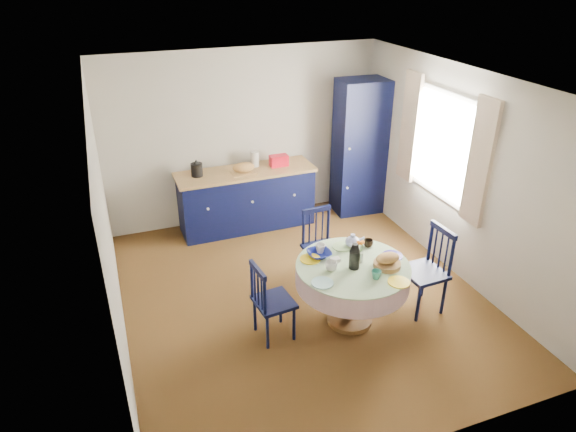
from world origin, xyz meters
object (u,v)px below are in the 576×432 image
(kitchen_counter, at_px, (246,198))
(mug_c, at_px, (368,243))
(mug_d, at_px, (320,248))
(pantry_cabinet, at_px, (359,148))
(dining_table, at_px, (353,275))
(chair_far, at_px, (320,246))
(chair_left, at_px, (271,301))
(mug_a, at_px, (331,266))
(cobalt_bowl, at_px, (319,254))
(mug_b, at_px, (376,275))
(chair_right, at_px, (427,269))

(kitchen_counter, relative_size, mug_c, 18.04)
(mug_d, bearing_deg, pantry_cabinet, 53.61)
(mug_c, bearing_deg, mug_d, 173.03)
(dining_table, height_order, chair_far, dining_table)
(pantry_cabinet, relative_size, chair_left, 2.30)
(mug_a, relative_size, mug_d, 1.12)
(chair_left, relative_size, cobalt_bowl, 3.50)
(mug_b, bearing_deg, pantry_cabinet, 65.81)
(pantry_cabinet, relative_size, mug_a, 16.45)
(mug_a, bearing_deg, pantry_cabinet, 57.16)
(mug_b, xyz_separation_m, mug_d, (-0.32, 0.65, 0.01))
(kitchen_counter, distance_m, chair_far, 1.69)
(mug_d, bearing_deg, mug_a, -95.47)
(chair_right, height_order, mug_d, chair_right)
(dining_table, relative_size, chair_left, 1.35)
(mug_b, relative_size, mug_d, 0.90)
(chair_far, distance_m, mug_c, 0.74)
(chair_left, distance_m, cobalt_bowl, 0.73)
(mug_a, height_order, cobalt_bowl, mug_a)
(chair_far, xyz_separation_m, mug_d, (-0.25, -0.53, 0.31))
(chair_left, xyz_separation_m, mug_c, (1.21, 0.22, 0.32))
(dining_table, xyz_separation_m, mug_a, (-0.26, -0.00, 0.17))
(chair_far, distance_m, mug_a, 0.98)
(cobalt_bowl, bearing_deg, mug_d, 58.66)
(dining_table, distance_m, mug_d, 0.45)
(dining_table, bearing_deg, cobalt_bowl, 133.55)
(kitchen_counter, xyz_separation_m, mug_a, (0.17, -2.52, 0.31))
(mug_a, bearing_deg, mug_b, -40.51)
(dining_table, height_order, chair_left, dining_table)
(dining_table, relative_size, mug_a, 9.65)
(pantry_cabinet, xyz_separation_m, chair_left, (-2.23, -2.40, -0.57))
(mug_a, relative_size, mug_c, 1.13)
(chair_right, height_order, mug_b, chair_right)
(mug_d, distance_m, cobalt_bowl, 0.08)
(chair_far, bearing_deg, dining_table, -93.72)
(pantry_cabinet, distance_m, chair_left, 3.32)
(chair_right, bearing_deg, mug_d, -113.81)
(mug_b, bearing_deg, chair_far, 93.37)
(chair_left, distance_m, mug_a, 0.71)
(mug_b, relative_size, cobalt_bowl, 0.39)
(dining_table, xyz_separation_m, mug_c, (0.32, 0.28, 0.16))
(dining_table, relative_size, chair_far, 1.30)
(pantry_cabinet, height_order, mug_b, pantry_cabinet)
(chair_far, distance_m, chair_right, 1.28)
(chair_left, distance_m, mug_d, 0.79)
(pantry_cabinet, relative_size, mug_b, 20.47)
(dining_table, bearing_deg, chair_left, 175.64)
(dining_table, relative_size, chair_right, 1.20)
(chair_left, distance_m, chair_far, 1.22)
(mug_b, xyz_separation_m, cobalt_bowl, (-0.36, 0.58, -0.02))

